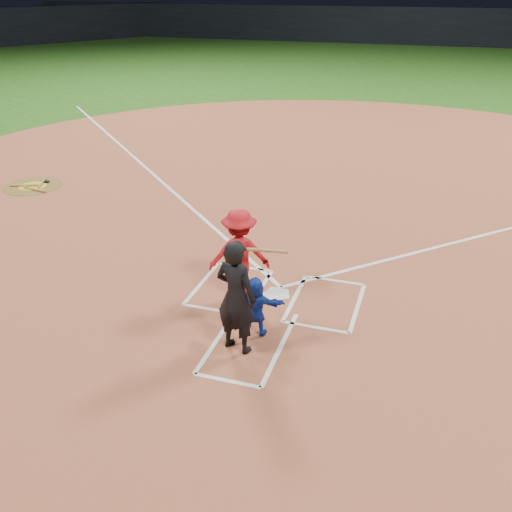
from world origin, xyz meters
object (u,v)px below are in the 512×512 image
(on_deck_circle, at_px, (33,186))
(umpire, at_px, (236,297))
(batter_at_plate, at_px, (239,254))
(home_plate, at_px, (277,294))
(catcher, at_px, (255,307))

(on_deck_circle, distance_m, umpire, 10.45)
(on_deck_circle, xyz_separation_m, batter_at_plate, (8.04, -4.23, 0.90))
(on_deck_circle, bearing_deg, home_plate, -24.50)
(batter_at_plate, bearing_deg, umpire, -72.43)
(on_deck_circle, height_order, batter_at_plate, batter_at_plate)
(home_plate, distance_m, umpire, 2.17)
(umpire, height_order, batter_at_plate, umpire)
(home_plate, height_order, batter_at_plate, batter_at_plate)
(umpire, xyz_separation_m, batter_at_plate, (-0.53, 1.66, -0.09))
(on_deck_circle, height_order, umpire, umpire)
(home_plate, bearing_deg, batter_at_plate, 21.37)
(home_plate, height_order, catcher, catcher)
(on_deck_circle, relative_size, catcher, 1.55)
(home_plate, bearing_deg, umpire, 85.62)
(batter_at_plate, bearing_deg, catcher, -59.48)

